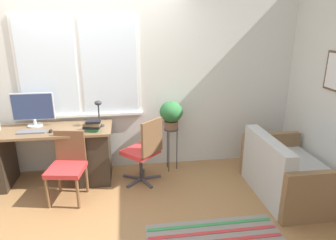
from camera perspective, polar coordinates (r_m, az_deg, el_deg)
ground_plane at (r=4.11m, az=-13.28°, el=-12.72°), size 14.00×14.00×0.00m
wall_back_with_window at (r=4.28m, az=-14.01°, el=7.92°), size 9.00×0.12×2.70m
wall_right_with_picture at (r=4.37m, az=26.80°, el=6.69°), size 0.08×9.00×2.70m
desk at (r=4.31m, az=-22.35°, el=-6.15°), size 1.77×0.60×0.76m
monitor at (r=4.30m, az=-24.32°, el=1.96°), size 0.53×0.19×0.45m
keyboard at (r=4.12m, az=-24.54°, el=-2.05°), size 0.34×0.13×0.02m
mouse at (r=4.03m, az=-21.43°, el=-1.94°), size 0.05×0.08×0.04m
desk_lamp at (r=4.02m, az=-13.09°, el=2.00°), size 0.12×0.12×0.35m
book_stack at (r=3.90m, az=-14.19°, el=-1.02°), size 0.23×0.17×0.14m
desk_chair_wooden at (r=3.83m, az=-18.60°, el=-8.03°), size 0.47×0.48×0.82m
office_chair_swivel at (r=3.98m, az=-4.51°, el=-5.68°), size 0.57×0.57×0.91m
couch_loveseat at (r=4.07m, az=21.75°, el=-9.66°), size 0.82×1.23×0.76m
plant_stand at (r=4.28m, az=0.59°, el=-2.95°), size 0.20×0.20×0.64m
potted_plant at (r=4.17m, az=0.61°, el=1.27°), size 0.32×0.32×0.39m
floor_rug_striped at (r=3.29m, az=8.99°, el=-21.11°), size 1.39×0.58×0.01m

